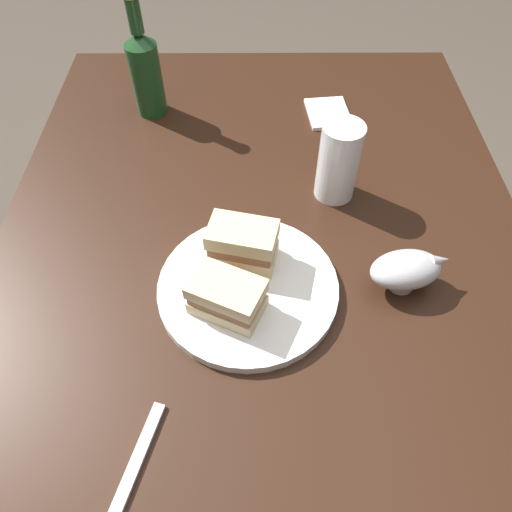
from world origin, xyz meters
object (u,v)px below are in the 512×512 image
object	(u,v)px
napkin	(328,113)
cider_bottle	(145,70)
pint_glass	(338,166)
sandwich_half_right	(227,297)
gravy_boat	(407,270)
fork	(132,472)
sandwich_half_left	(243,244)
plate	(248,288)

from	to	relation	value
napkin	cider_bottle	bearing A→B (deg)	87.58
pint_glass	napkin	size ratio (longest dim) A/B	1.38
cider_bottle	sandwich_half_right	bearing A→B (deg)	-160.74
sandwich_half_right	pint_glass	xyz separation A→B (m)	(0.27, -0.19, 0.02)
sandwich_half_right	pint_glass	distance (m)	0.33
sandwich_half_right	gravy_boat	world-z (taller)	sandwich_half_right
gravy_boat	fork	world-z (taller)	gravy_boat
sandwich_half_left	fork	distance (m)	0.36
plate	napkin	xyz separation A→B (m)	(0.48, -0.18, -0.00)
plate	sandwich_half_left	bearing A→B (deg)	9.04
plate	fork	distance (m)	0.31
sandwich_half_left	pint_glass	world-z (taller)	pint_glass
sandwich_half_left	napkin	bearing A→B (deg)	-23.59
pint_glass	cider_bottle	world-z (taller)	cider_bottle
sandwich_half_left	sandwich_half_right	distance (m)	0.10
sandwich_half_right	fork	world-z (taller)	sandwich_half_right
plate	sandwich_half_right	bearing A→B (deg)	144.90
gravy_boat	fork	bearing A→B (deg)	126.10
sandwich_half_right	fork	size ratio (longest dim) A/B	0.70
napkin	sandwich_half_left	bearing A→B (deg)	156.41
pint_glass	gravy_boat	bearing A→B (deg)	-157.79
plate	gravy_boat	world-z (taller)	gravy_boat
sandwich_half_right	napkin	xyz separation A→B (m)	(0.52, -0.21, -0.04)
napkin	sandwich_half_right	bearing A→B (deg)	158.26
fork	cider_bottle	bearing A→B (deg)	-158.54
sandwich_half_right	cider_bottle	bearing A→B (deg)	19.26
gravy_boat	sandwich_half_right	bearing A→B (deg)	101.10
plate	napkin	world-z (taller)	plate
cider_bottle	fork	size ratio (longest dim) A/B	1.41
gravy_boat	napkin	distance (m)	0.47
plate	sandwich_half_right	distance (m)	0.07
sandwich_half_right	napkin	size ratio (longest dim) A/B	1.14
plate	napkin	bearing A→B (deg)	-20.35
fork	plate	bearing A→B (deg)	168.38
cider_bottle	napkin	bearing A→B (deg)	-92.42
sandwich_half_left	fork	world-z (taller)	sandwich_half_left
sandwich_half_left	cider_bottle	bearing A→B (deg)	25.46
fork	napkin	bearing A→B (deg)	172.87
sandwich_half_left	plate	bearing A→B (deg)	-170.96
sandwich_half_left	cider_bottle	distance (m)	0.49
cider_bottle	fork	world-z (taller)	cider_bottle
plate	cider_bottle	bearing A→B (deg)	23.86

